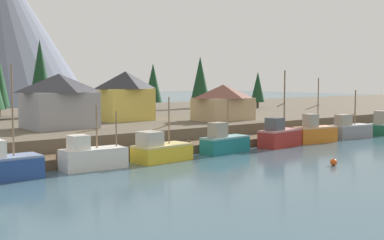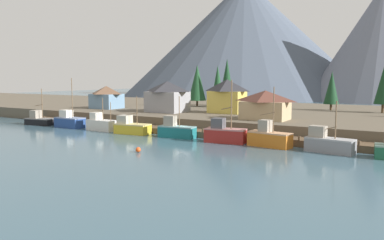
{
  "view_description": "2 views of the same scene",
  "coord_description": "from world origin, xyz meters",
  "px_view_note": "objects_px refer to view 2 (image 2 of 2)",
  "views": [
    {
      "loc": [
        -41.24,
        -46.63,
        8.83
      ],
      "look_at": [
        -0.61,
        3.87,
        3.55
      ],
      "focal_mm": 49.35,
      "sensor_mm": 36.0,
      "label": 1
    },
    {
      "loc": [
        34.79,
        -54.58,
        9.98
      ],
      "look_at": [
        1.34,
        1.1,
        2.8
      ],
      "focal_mm": 35.75,
      "sensor_mm": 36.0,
      "label": 2
    }
  ],
  "objects_px": {
    "fishing_boat_yellow": "(131,127)",
    "fishing_boat_grey": "(328,143)",
    "channel_buoy": "(138,150)",
    "conifer_near_right": "(218,83)",
    "conifer_back_left": "(227,81)",
    "conifer_mid_left": "(332,88)",
    "fishing_boat_red": "(225,134)",
    "house_blue": "(106,97)",
    "fishing_boat_blue": "(69,121)",
    "house_grey": "(167,96)",
    "fishing_boat_teal": "(176,130)",
    "fishing_boat_black": "(40,120)",
    "house_yellow": "(227,96)",
    "fishing_boat_white": "(101,124)",
    "conifer_mid_right": "(384,84)",
    "house_tan": "(265,105)",
    "conifer_near_left": "(197,83)",
    "fishing_boat_orange": "(269,138)"
  },
  "relations": [
    {
      "from": "fishing_boat_orange",
      "to": "conifer_mid_right",
      "type": "bearing_deg",
      "value": 81.36
    },
    {
      "from": "house_tan",
      "to": "conifer_near_right",
      "type": "distance_m",
      "value": 36.11
    },
    {
      "from": "fishing_boat_blue",
      "to": "fishing_boat_red",
      "type": "distance_m",
      "value": 34.95
    },
    {
      "from": "fishing_boat_teal",
      "to": "fishing_boat_grey",
      "type": "distance_m",
      "value": 24.59
    },
    {
      "from": "conifer_mid_right",
      "to": "channel_buoy",
      "type": "distance_m",
      "value": 57.92
    },
    {
      "from": "fishing_boat_orange",
      "to": "conifer_near_right",
      "type": "xyz_separation_m",
      "value": [
        -28.83,
        39.67,
        7.38
      ]
    },
    {
      "from": "fishing_boat_yellow",
      "to": "fishing_boat_grey",
      "type": "xyz_separation_m",
      "value": [
        33.95,
        0.21,
        0.06
      ]
    },
    {
      "from": "fishing_boat_orange",
      "to": "house_grey",
      "type": "bearing_deg",
      "value": 159.14
    },
    {
      "from": "fishing_boat_grey",
      "to": "house_blue",
      "type": "xyz_separation_m",
      "value": [
        -55.86,
        16.65,
        4.07
      ]
    },
    {
      "from": "conifer_mid_left",
      "to": "conifer_mid_right",
      "type": "height_order",
      "value": "conifer_mid_right"
    },
    {
      "from": "conifer_mid_left",
      "to": "fishing_boat_red",
      "type": "bearing_deg",
      "value": -101.35
    },
    {
      "from": "house_blue",
      "to": "conifer_near_right",
      "type": "xyz_separation_m",
      "value": [
        18.76,
        23.02,
        3.39
      ]
    },
    {
      "from": "conifer_near_right",
      "to": "conifer_mid_right",
      "type": "xyz_separation_m",
      "value": [
        40.51,
        -1.43,
        0.0
      ]
    },
    {
      "from": "fishing_boat_teal",
      "to": "conifer_near_left",
      "type": "bearing_deg",
      "value": 109.26
    },
    {
      "from": "fishing_boat_white",
      "to": "fishing_boat_red",
      "type": "xyz_separation_m",
      "value": [
        26.31,
        -0.31,
        0.16
      ]
    },
    {
      "from": "fishing_boat_teal",
      "to": "conifer_mid_left",
      "type": "height_order",
      "value": "conifer_mid_left"
    },
    {
      "from": "fishing_boat_grey",
      "to": "house_yellow",
      "type": "xyz_separation_m",
      "value": [
        -25.15,
        20.8,
        4.92
      ]
    },
    {
      "from": "fishing_boat_teal",
      "to": "conifer_mid_right",
      "type": "relative_size",
      "value": 0.66
    },
    {
      "from": "conifer_near_right",
      "to": "conifer_back_left",
      "type": "xyz_separation_m",
      "value": [
        5.04,
        -4.71,
        0.46
      ]
    },
    {
      "from": "fishing_boat_white",
      "to": "conifer_mid_right",
      "type": "relative_size",
      "value": 0.61
    },
    {
      "from": "fishing_boat_grey",
      "to": "house_tan",
      "type": "bearing_deg",
      "value": 145.35
    },
    {
      "from": "fishing_boat_grey",
      "to": "house_blue",
      "type": "bearing_deg",
      "value": 171.46
    },
    {
      "from": "fishing_boat_orange",
      "to": "conifer_near_left",
      "type": "bearing_deg",
      "value": 141.51
    },
    {
      "from": "fishing_boat_black",
      "to": "fishing_boat_blue",
      "type": "bearing_deg",
      "value": -5.9
    },
    {
      "from": "house_blue",
      "to": "conifer_near_right",
      "type": "bearing_deg",
      "value": 50.83
    },
    {
      "from": "conifer_near_right",
      "to": "fishing_boat_blue",
      "type": "bearing_deg",
      "value": -108.51
    },
    {
      "from": "house_tan",
      "to": "fishing_boat_red",
      "type": "bearing_deg",
      "value": -98.29
    },
    {
      "from": "house_yellow",
      "to": "channel_buoy",
      "type": "distance_m",
      "value": 34.6
    },
    {
      "from": "house_blue",
      "to": "conifer_back_left",
      "type": "relative_size",
      "value": 0.57
    },
    {
      "from": "fishing_boat_grey",
      "to": "house_tan",
      "type": "distance_m",
      "value": 18.87
    },
    {
      "from": "conifer_back_left",
      "to": "channel_buoy",
      "type": "xyz_separation_m",
      "value": [
        10.13,
        -48.13,
        -8.82
      ]
    },
    {
      "from": "fishing_boat_red",
      "to": "fishing_boat_white",
      "type": "bearing_deg",
      "value": 171.34
    },
    {
      "from": "house_tan",
      "to": "channel_buoy",
      "type": "height_order",
      "value": "house_tan"
    },
    {
      "from": "fishing_boat_red",
      "to": "house_blue",
      "type": "height_order",
      "value": "fishing_boat_red"
    },
    {
      "from": "fishing_boat_teal",
      "to": "house_grey",
      "type": "height_order",
      "value": "house_grey"
    },
    {
      "from": "fishing_boat_orange",
      "to": "house_tan",
      "type": "xyz_separation_m",
      "value": [
        -5.29,
        12.51,
        3.85
      ]
    },
    {
      "from": "fishing_boat_grey",
      "to": "house_grey",
      "type": "distance_m",
      "value": 41.19
    },
    {
      "from": "fishing_boat_white",
      "to": "conifer_near_left",
      "type": "bearing_deg",
      "value": 91.08
    },
    {
      "from": "fishing_boat_grey",
      "to": "channel_buoy",
      "type": "distance_m",
      "value": 25.59
    },
    {
      "from": "house_tan",
      "to": "conifer_near_left",
      "type": "bearing_deg",
      "value": 141.04
    },
    {
      "from": "fishing_boat_blue",
      "to": "fishing_boat_orange",
      "type": "bearing_deg",
      "value": 1.02
    },
    {
      "from": "house_yellow",
      "to": "fishing_boat_black",
      "type": "bearing_deg",
      "value": -148.2
    },
    {
      "from": "house_grey",
      "to": "conifer_near_right",
      "type": "bearing_deg",
      "value": 88.99
    },
    {
      "from": "fishing_boat_teal",
      "to": "fishing_boat_black",
      "type": "bearing_deg",
      "value": 175.19
    },
    {
      "from": "fishing_boat_teal",
      "to": "conifer_near_right",
      "type": "height_order",
      "value": "conifer_near_right"
    },
    {
      "from": "fishing_boat_black",
      "to": "fishing_boat_blue",
      "type": "distance_m",
      "value": 8.81
    },
    {
      "from": "house_tan",
      "to": "conifer_near_right",
      "type": "relative_size",
      "value": 0.77
    },
    {
      "from": "fishing_boat_black",
      "to": "fishing_boat_teal",
      "type": "distance_m",
      "value": 34.56
    },
    {
      "from": "house_grey",
      "to": "conifer_mid_right",
      "type": "xyz_separation_m",
      "value": [
        40.92,
        21.91,
        2.75
      ]
    },
    {
      "from": "fishing_boat_blue",
      "to": "house_grey",
      "type": "distance_m",
      "value": 21.23
    }
  ]
}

